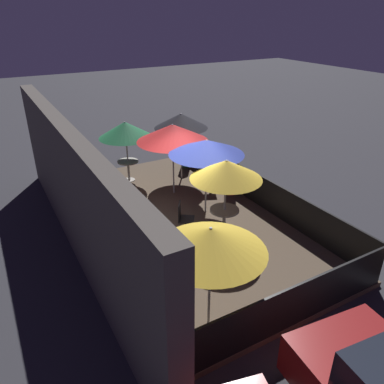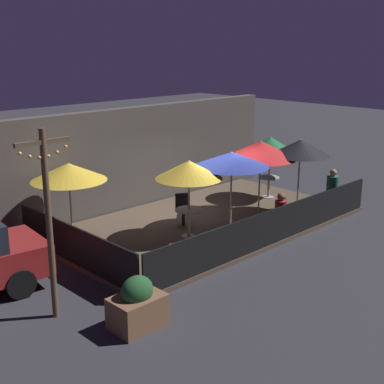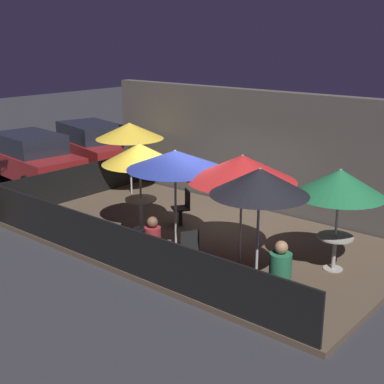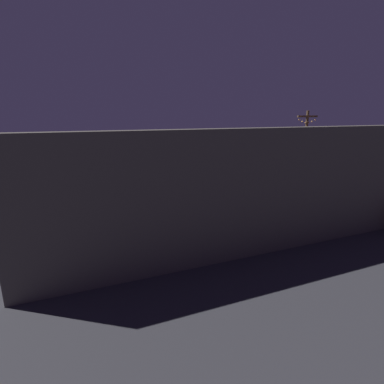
# 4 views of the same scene
# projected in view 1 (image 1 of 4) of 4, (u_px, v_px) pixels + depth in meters

# --- Properties ---
(ground_plane) EXTENTS (60.00, 60.00, 0.00)m
(ground_plane) POSITION_uv_depth(u_px,v_px,m) (180.00, 223.00, 10.62)
(ground_plane) COLOR #2D2D33
(patio_deck) EXTENTS (9.11, 5.12, 0.12)m
(patio_deck) POSITION_uv_depth(u_px,v_px,m) (180.00, 221.00, 10.60)
(patio_deck) COLOR brown
(patio_deck) RESTS_ON ground_plane
(building_wall) EXTENTS (10.71, 0.36, 3.27)m
(building_wall) POSITION_uv_depth(u_px,v_px,m) (73.00, 193.00, 8.67)
(building_wall) COLOR #4C4742
(building_wall) RESTS_ON ground_plane
(fence_front) EXTENTS (8.91, 0.05, 0.95)m
(fence_front) POSITION_uv_depth(u_px,v_px,m) (252.00, 186.00, 11.48)
(fence_front) COLOR black
(fence_front) RESTS_ON patio_deck
(fence_side_left) EXTENTS (0.05, 4.92, 0.95)m
(fence_side_left) POSITION_uv_depth(u_px,v_px,m) (295.00, 305.00, 6.84)
(fence_side_left) COLOR black
(fence_side_left) RESTS_ON patio_deck
(patio_umbrella_0) EXTENTS (1.77, 1.77, 2.07)m
(patio_umbrella_0) POSITION_uv_depth(u_px,v_px,m) (125.00, 130.00, 12.24)
(patio_umbrella_0) COLOR #B2B2B7
(patio_umbrella_0) RESTS_ON patio_deck
(patio_umbrella_1) EXTENTS (1.78, 1.78, 2.11)m
(patio_umbrella_1) POSITION_uv_depth(u_px,v_px,m) (226.00, 170.00, 9.01)
(patio_umbrella_1) COLOR #B2B2B7
(patio_umbrella_1) RESTS_ON patio_deck
(patio_umbrella_2) EXTENTS (1.78, 1.78, 2.29)m
(patio_umbrella_2) POSITION_uv_depth(u_px,v_px,m) (181.00, 121.00, 12.31)
(patio_umbrella_2) COLOR #B2B2B7
(patio_umbrella_2) RESTS_ON patio_deck
(patio_umbrella_3) EXTENTS (2.20, 2.20, 2.27)m
(patio_umbrella_3) POSITION_uv_depth(u_px,v_px,m) (173.00, 133.00, 11.27)
(patio_umbrella_3) COLOR #B2B2B7
(patio_umbrella_3) RESTS_ON patio_deck
(patio_umbrella_4) EXTENTS (1.96, 1.96, 2.11)m
(patio_umbrella_4) POSITION_uv_depth(u_px,v_px,m) (211.00, 240.00, 6.26)
(patio_umbrella_4) COLOR #B2B2B7
(patio_umbrella_4) RESTS_ON patio_deck
(patio_umbrella_5) EXTENTS (2.09, 2.09, 2.19)m
(patio_umbrella_5) POSITION_uv_depth(u_px,v_px,m) (207.00, 147.00, 10.16)
(patio_umbrella_5) COLOR #B2B2B7
(patio_umbrella_5) RESTS_ON patio_deck
(dining_table_0) EXTENTS (0.71, 0.71, 0.71)m
(dining_table_0) POSITION_uv_depth(u_px,v_px,m) (128.00, 165.00, 12.79)
(dining_table_0) COLOR #9E998E
(dining_table_0) RESTS_ON patio_deck
(dining_table_1) EXTENTS (0.75, 0.75, 0.78)m
(dining_table_1) POSITION_uv_depth(u_px,v_px,m) (224.00, 215.00, 9.57)
(dining_table_1) COLOR #9E998E
(dining_table_1) RESTS_ON patio_deck
(patio_chair_0) EXTENTS (0.56, 0.56, 0.91)m
(patio_chair_0) POSITION_uv_depth(u_px,v_px,m) (184.00, 218.00, 9.69)
(patio_chair_0) COLOR black
(patio_chair_0) RESTS_ON patio_deck
(patio_chair_1) EXTENTS (0.53, 0.53, 0.90)m
(patio_chair_1) POSITION_uv_depth(u_px,v_px,m) (211.00, 177.00, 12.02)
(patio_chair_1) COLOR black
(patio_chair_1) RESTS_ON patio_deck
(patron_0) EXTENTS (0.51, 0.51, 1.35)m
(patron_0) POSITION_uv_depth(u_px,v_px,m) (186.00, 151.00, 13.92)
(patron_0) COLOR #236642
(patron_0) RESTS_ON patio_deck
(patron_1) EXTENTS (0.42, 0.42, 1.17)m
(patron_1) POSITION_uv_depth(u_px,v_px,m) (231.00, 179.00, 11.82)
(patron_1) COLOR maroon
(patron_1) RESTS_ON patio_deck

